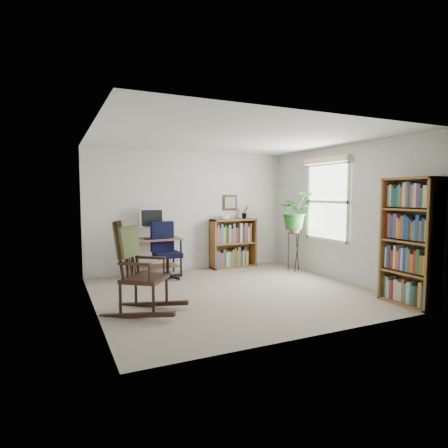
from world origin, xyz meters
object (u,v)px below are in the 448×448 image
desk (154,257)px  tall_bookshelf (410,242)px  office_chair (167,250)px  rocking_chair (144,266)px  low_bookshelf (233,243)px

desk → tall_bookshelf: size_ratio=0.56×
office_chair → rocking_chair: 1.97m
tall_bookshelf → low_bookshelf: bearing=107.0°
office_chair → low_bookshelf: size_ratio=1.03×
desk → low_bookshelf: low_bookshelf is taller
desk → office_chair: bearing=-63.1°
tall_bookshelf → office_chair: bearing=131.3°
low_bookshelf → tall_bookshelf: bearing=-73.0°
desk → low_bookshelf: (1.73, 0.12, 0.15)m
tall_bookshelf → desk: bearing=130.0°
low_bookshelf → tall_bookshelf: size_ratio=0.58×
desk → tall_bookshelf: bearing=-50.0°
low_bookshelf → rocking_chair: bearing=-136.9°
office_chair → rocking_chair: (-0.83, -1.79, 0.09)m
office_chair → rocking_chair: rocking_chair is taller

